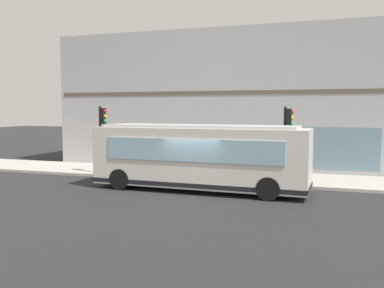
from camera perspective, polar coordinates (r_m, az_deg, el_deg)
ground at (r=19.15m, az=0.48°, el=-6.71°), size 120.00×120.00×0.00m
sidewalk_curb at (r=23.58m, az=4.03°, el=-4.35°), size 4.20×40.00×0.15m
building_corner at (r=28.81m, az=6.91°, el=5.80°), size 7.20×23.80×8.70m
city_bus_nearside at (r=19.62m, az=1.03°, el=-1.83°), size 2.81×10.10×3.07m
traffic_light_near_corner at (r=21.20m, az=12.82°, el=1.88°), size 0.32×0.49×3.78m
traffic_light_down_block at (r=24.37m, az=-12.09°, el=2.32°), size 0.32×0.49×3.82m
fire_hydrant at (r=23.24m, az=2.35°, el=-3.39°), size 0.35×0.35×0.74m
pedestrian_by_light_pole at (r=24.75m, az=4.49°, el=-1.63°), size 0.32×0.32×1.59m
pedestrian_walking_along_curb at (r=23.76m, az=4.83°, el=-1.81°), size 0.32×0.32×1.65m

